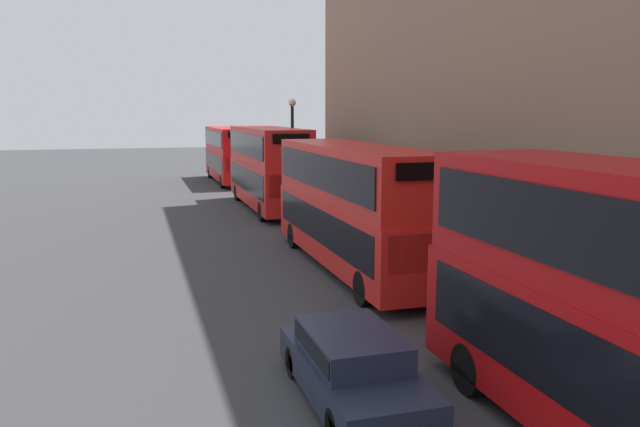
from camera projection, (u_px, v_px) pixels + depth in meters
The scene contains 6 objects.
bus_second_in_queue at pixel (354, 202), 21.29m from camera, with size 2.59×11.17×4.29m.
bus_third_in_queue at pixel (268, 165), 34.74m from camera, with size 2.59×10.92×4.55m.
bus_trailing at pixel (230, 152), 48.22m from camera, with size 2.59×10.69×4.23m.
car_hatchback at pixel (353, 365), 11.67m from camera, with size 1.79×4.39×1.35m.
street_lamp at pixel (292, 139), 37.17m from camera, with size 0.44×0.44×6.18m.
pedestrian at pixel (291, 189), 38.34m from camera, with size 0.36×0.36×1.58m.
Camera 1 is at (-5.55, 0.85, 5.39)m, focal length 35.00 mm.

